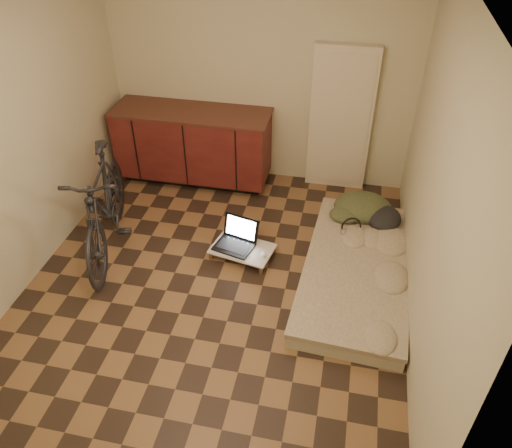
% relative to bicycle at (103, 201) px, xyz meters
% --- Properties ---
extents(room_shell, '(3.50, 4.00, 2.60)m').
position_rel_bicycle_xyz_m(room_shell, '(1.20, -0.25, 0.72)').
color(room_shell, brown).
rests_on(room_shell, ground).
extents(cabinets, '(1.84, 0.62, 0.91)m').
position_rel_bicycle_xyz_m(cabinets, '(0.45, 1.45, -0.11)').
color(cabinets, black).
rests_on(cabinets, ground).
extents(appliance_panel, '(0.70, 0.10, 1.70)m').
position_rel_bicycle_xyz_m(appliance_panel, '(2.15, 1.69, 0.27)').
color(appliance_panel, beige).
rests_on(appliance_panel, ground).
extents(bicycle, '(0.98, 1.86, 1.15)m').
position_rel_bicycle_xyz_m(bicycle, '(0.00, 0.00, 0.00)').
color(bicycle, black).
rests_on(bicycle, ground).
extents(futon, '(1.10, 2.10, 0.18)m').
position_rel_bicycle_xyz_m(futon, '(2.50, 0.05, -0.49)').
color(futon, '#C1BA9A').
rests_on(futon, ground).
extents(clothing_pile, '(0.69, 0.58, 0.26)m').
position_rel_bicycle_xyz_m(clothing_pile, '(2.56, 0.87, -0.27)').
color(clothing_pile, '#3C4427').
rests_on(clothing_pile, futon).
extents(headphones, '(0.30, 0.29, 0.16)m').
position_rel_bicycle_xyz_m(headphones, '(2.40, 0.51, -0.32)').
color(headphones, black).
rests_on(headphones, futon).
extents(lap_desk, '(0.67, 0.50, 0.10)m').
position_rel_bicycle_xyz_m(lap_desk, '(1.36, 0.13, -0.49)').
color(lap_desk, brown).
rests_on(lap_desk, ground).
extents(laptop, '(0.45, 0.42, 0.26)m').
position_rel_bicycle_xyz_m(laptop, '(1.28, 0.18, -0.42)').
color(laptop, black).
rests_on(laptop, lap_desk).
extents(mouse, '(0.07, 0.09, 0.03)m').
position_rel_bicycle_xyz_m(mouse, '(1.59, 0.06, -0.46)').
color(mouse, white).
rests_on(mouse, lap_desk).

